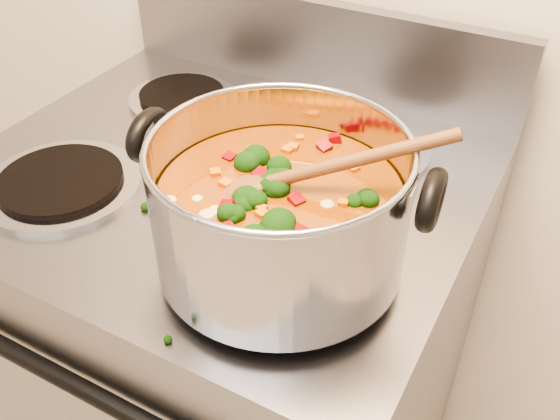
% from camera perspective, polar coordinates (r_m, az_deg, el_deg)
% --- Properties ---
extents(electric_range, '(0.74, 0.67, 1.08)m').
position_cam_1_polar(electric_range, '(1.24, -4.09, -13.70)').
color(electric_range, gray).
rests_on(electric_range, ground).
extents(stockpot, '(0.35, 0.29, 0.17)m').
position_cam_1_polar(stockpot, '(0.70, -0.00, -0.02)').
color(stockpot, '#ADADB5').
rests_on(stockpot, electric_range).
extents(wooden_spoon, '(0.25, 0.15, 0.10)m').
position_cam_1_polar(wooden_spoon, '(0.67, 1.20, 3.12)').
color(wooden_spoon, brown).
rests_on(wooden_spoon, stockpot).
extents(cooktop_crumbs, '(0.21, 0.39, 0.01)m').
position_cam_1_polar(cooktop_crumbs, '(0.72, 3.39, -8.13)').
color(cooktop_crumbs, black).
rests_on(cooktop_crumbs, electric_range).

